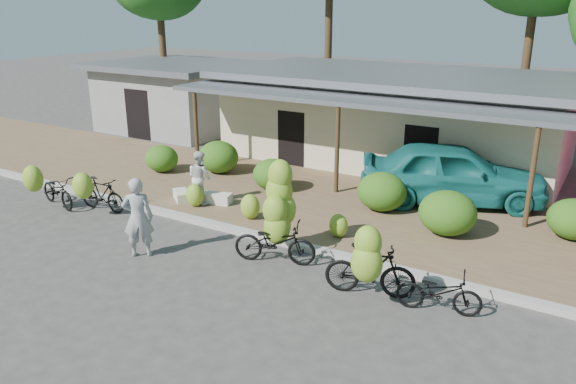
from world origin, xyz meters
name	(u,v)px	position (x,y,z in m)	size (l,w,h in m)	color
ground	(215,270)	(0.00, 0.00, 0.00)	(100.00, 100.00, 0.00)	#3E3B39
sidewalk	(319,204)	(0.00, 5.00, 0.06)	(60.00, 6.00, 0.12)	olive
curb	(264,237)	(0.00, 2.00, 0.07)	(60.00, 0.25, 0.15)	#A8A399
shop_main	(395,116)	(0.00, 10.93, 1.72)	(13.00, 8.50, 3.35)	beige
shop_grey	(175,95)	(-11.00, 10.99, 1.62)	(7.00, 6.00, 3.15)	gray
hedge_0	(162,159)	(-6.25, 4.94, 0.59)	(1.20, 1.08, 0.94)	#275513
hedge_1	(219,157)	(-4.47, 5.89, 0.68)	(1.44, 1.29, 1.12)	#275513
hedge_2	(273,175)	(-1.82, 5.25, 0.62)	(1.28, 1.15, 1.00)	#275513
hedge_3	(382,192)	(1.84, 5.31, 0.68)	(1.42, 1.28, 1.11)	#275513
hedge_4	(448,213)	(3.95, 4.52, 0.69)	(1.47, 1.33, 1.15)	#275513
hedge_5	(575,219)	(6.75, 5.89, 0.63)	(1.32, 1.19, 1.03)	#275513
bike_far_left	(53,189)	(-6.66, 0.81, 0.58)	(1.90, 1.41, 1.39)	black
bike_left	(98,192)	(-5.19, 1.20, 0.61)	(1.68, 1.18, 1.33)	black
bike_center	(277,223)	(0.87, 1.27, 0.91)	(2.05, 1.44, 2.35)	black
bike_right	(369,266)	(3.50, 0.58, 0.74)	(1.95, 1.41, 1.78)	black
bike_far_right	(439,292)	(4.87, 0.83, 0.43)	(1.74, 0.95, 0.87)	black
loose_banana_a	(195,195)	(-2.93, 2.78, 0.46)	(0.54, 0.46, 0.67)	#99BE2F
loose_banana_b	(250,207)	(-0.98, 2.80, 0.47)	(0.56, 0.48, 0.70)	#99BE2F
loose_banana_c	(338,226)	(1.66, 2.91, 0.43)	(0.49, 0.42, 0.61)	#99BE2F
sack_near	(217,198)	(-2.54, 3.32, 0.27)	(0.85, 0.40, 0.30)	silver
sack_far	(182,195)	(-3.64, 2.99, 0.26)	(0.75, 0.38, 0.28)	silver
vendor	(138,217)	(-2.00, -0.32, 0.98)	(0.71, 0.47, 1.96)	#9C9C9C
bystander	(200,177)	(-2.99, 3.12, 0.91)	(0.76, 0.60, 1.57)	silver
teal_van	(452,173)	(3.33, 7.00, 1.03)	(2.14, 5.32, 1.81)	#19726F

